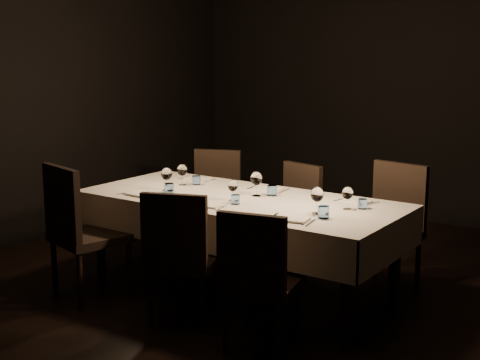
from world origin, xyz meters
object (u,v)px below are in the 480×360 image
Objects in this scene: chair_far_right at (390,221)px; chair_near_left at (79,227)px; dining_table at (240,207)px; chair_near_right at (258,274)px; chair_far_left at (215,195)px; chair_near_center at (180,251)px; chair_far_center at (294,210)px.

chair_near_left is at bearing -129.35° from chair_far_right.
dining_table is 1.09m from chair_near_right.
dining_table is 1.24m from chair_near_left.
chair_far_right is (1.84, 1.60, -0.02)m from chair_near_left.
chair_far_right is at bearing -22.53° from chair_far_left.
dining_table is at bearing -124.38° from chair_near_left.
chair_near_left is 1.62m from chair_near_right.
chair_near_right is at bearing -67.50° from chair_far_left.
chair_far_right is (0.92, 0.78, -0.14)m from dining_table.
chair_far_right is (0.22, 1.60, 0.04)m from chair_near_right.
chair_near_left is at bearing -113.11° from chair_far_left.
chair_far_right reaches higher than chair_near_center.
chair_near_left is 1.64m from chair_far_left.
dining_table is 2.73× the size of chair_near_right.
chair_near_right is (0.67, -0.05, -0.01)m from chair_near_center.
chair_near_center is at bearing -75.02° from chair_far_center.
chair_near_center is 1.03× the size of chair_near_right.
chair_far_center is (0.01, 0.82, -0.19)m from dining_table.
chair_near_right is (0.70, -0.82, -0.18)m from dining_table.
chair_near_center reaches higher than chair_far_left.
dining_table is 2.41× the size of chair_near_left.
chair_far_left is at bearing -171.60° from chair_far_right.
chair_far_center is (0.87, -0.00, -0.02)m from chair_far_left.
chair_far_right is (0.91, -0.04, 0.05)m from chair_far_center.
chair_near_left reaches higher than dining_table.
chair_near_right is at bearing -88.00° from chair_far_right.
chair_far_center is at bearing -21.31° from chair_far_left.
dining_table is 2.80× the size of chair_far_center.
chair_near_center is at bearing -162.73° from chair_near_left.
chair_near_right reaches higher than chair_far_center.
chair_near_right is 2.27m from chair_far_left.
chair_near_left is at bearing -138.58° from dining_table.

